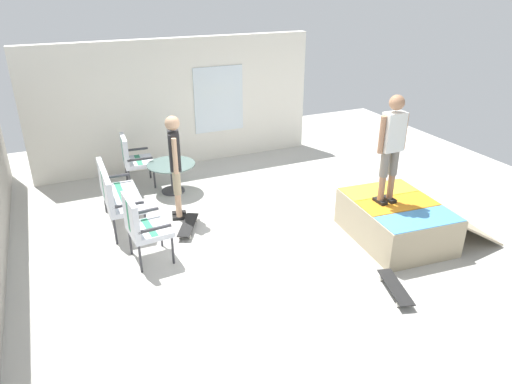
{
  "coord_description": "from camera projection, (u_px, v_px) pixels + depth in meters",
  "views": [
    {
      "loc": [
        -5.77,
        2.97,
        3.78
      ],
      "look_at": [
        0.31,
        0.24,
        0.7
      ],
      "focal_mm": 33.0,
      "sensor_mm": 36.0,
      "label": 1
    }
  ],
  "objects": [
    {
      "name": "skate_ramp",
      "position": [
        397.0,
        221.0,
        7.32
      ],
      "size": [
        1.78,
        2.19,
        0.62
      ],
      "color": "tan",
      "rests_on": "ground_plane"
    },
    {
      "name": "house_facade",
      "position": [
        177.0,
        104.0,
        9.87
      ],
      "size": [
        0.23,
        6.0,
        2.65
      ],
      "color": "white",
      "rests_on": "ground_plane"
    },
    {
      "name": "person_skater",
      "position": [
        392.0,
        142.0,
        6.82
      ],
      "size": [
        0.24,
        0.48,
        1.65
      ],
      "color": "black",
      "rests_on": "skate_ramp"
    },
    {
      "name": "ground_plane",
      "position": [
        278.0,
        240.0,
        7.49
      ],
      "size": [
        12.0,
        12.0,
        0.1
      ],
      "primitive_type": "cube",
      "color": "beige"
    },
    {
      "name": "skateboard_spare",
      "position": [
        395.0,
        287.0,
        6.12
      ],
      "size": [
        0.82,
        0.42,
        0.1
      ],
      "color": "black",
      "rests_on": "ground_plane"
    },
    {
      "name": "patio_bench",
      "position": [
        115.0,
        192.0,
        7.54
      ],
      "size": [
        1.25,
        0.56,
        1.02
      ],
      "color": "#38383D",
      "rests_on": "ground_plane"
    },
    {
      "name": "patio_chair_near_house",
      "position": [
        132.0,
        156.0,
        9.04
      ],
      "size": [
        0.65,
        0.58,
        1.02
      ],
      "color": "#38383D",
      "rests_on": "ground_plane"
    },
    {
      "name": "skateboard_by_bench",
      "position": [
        188.0,
        225.0,
        7.64
      ],
      "size": [
        0.8,
        0.56,
        0.1
      ],
      "color": "black",
      "rests_on": "ground_plane"
    },
    {
      "name": "patio_chair_by_wall",
      "position": [
        141.0,
        223.0,
        6.6
      ],
      "size": [
        0.66,
        0.59,
        1.02
      ],
      "color": "#38383D",
      "rests_on": "ground_plane"
    },
    {
      "name": "patio_table",
      "position": [
        172.0,
        172.0,
        8.87
      ],
      "size": [
        0.9,
        0.9,
        0.57
      ],
      "color": "#38383D",
      "rests_on": "ground_plane"
    },
    {
      "name": "person_watching",
      "position": [
        175.0,
        159.0,
        7.66
      ],
      "size": [
        0.47,
        0.3,
        1.78
      ],
      "color": "black",
      "rests_on": "ground_plane"
    }
  ]
}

